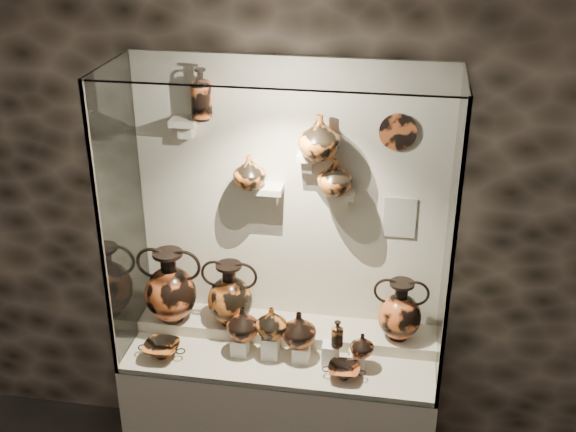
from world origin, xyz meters
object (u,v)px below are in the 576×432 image
Objects in this scene: lekythos_small at (337,332)px; ovoid_vase_a at (249,171)px; kylix_right at (344,371)px; jug_b at (272,322)px; amphora_left at (170,286)px; amphora_right at (400,310)px; jug_c at (299,328)px; lekythos_tall at (201,92)px; ovoid_vase_b at (319,136)px; amphora_mid at (230,293)px; jug_e at (362,345)px; ovoid_vase_c at (335,176)px; kylix_left at (162,349)px; jug_a at (243,323)px.

ovoid_vase_a is at bearing 159.46° from lekythos_small.
jug_b is at bearing 163.53° from kylix_right.
amphora_left is 1.29m from amphora_right.
lekythos_tall is at bearing 176.97° from jug_c.
ovoid_vase_b is (-0.20, 0.35, 1.16)m from kylix_right.
jug_e is (0.76, -0.20, -0.11)m from amphora_mid.
jug_c is (0.42, -0.17, -0.07)m from amphora_mid.
lekythos_tall reaches higher than jug_c.
ovoid_vase_a reaches higher than amphora_left.
amphora_mid is 0.66m from lekythos_small.
lekythos_small is 1.43m from lekythos_tall.
ovoid_vase_a is 0.81× the size of ovoid_vase_b.
jug_c is 1.35m from lekythos_tall.
amphora_right is at bearing -18.71° from ovoid_vase_c.
jug_e is 0.73× the size of ovoid_vase_a.
amphora_mid is 2.10× the size of ovoid_vase_a.
ovoid_vase_c reaches higher than jug_e.
ovoid_vase_b is (0.82, 0.07, 0.91)m from amphora_left.
jug_b is 0.91× the size of jug_c.
amphora_mid is at bearing -163.28° from amphora_right.
jug_b is 1.03m from ovoid_vase_b.
jug_e is 1.09m from kylix_left.
lekythos_small is (0.52, -0.03, 0.01)m from jug_a.
lekythos_small is 0.96m from ovoid_vase_a.
amphora_mid is at bearing 14.40° from amphora_left.
lekythos_tall is (-0.81, 0.40, 1.34)m from kylix_right.
amphora_left reaches higher than jug_b.
jug_c reaches higher than kylix_right.
lekythos_tall reaches higher than amphora_right.
amphora_mid reaches higher than jug_c.
kylix_right is at bearing -83.81° from ovoid_vase_c.
jug_c is at bearing -133.26° from ovoid_vase_c.
amphora_mid is 0.92m from ovoid_vase_c.
ovoid_vase_b is (0.21, 0.22, 0.98)m from jug_b.
kylix_right is 1.20× the size of ovoid_vase_a.
ovoid_vase_b is at bearing 52.62° from jug_a.
jug_a is (0.11, -0.18, -0.07)m from amphora_mid.
ovoid_vase_b is at bearing 96.22° from jug_c.
jug_b is at bearing -133.57° from ovoid_vase_b.
lekythos_tall reaches higher than amphora_left.
amphora_right is 1.99× the size of jug_b.
ovoid_vase_c reaches higher than amphora_left.
lekythos_small is 0.20m from kylix_right.
kylix_right is 1.15m from ovoid_vase_a.
amphora_right is at bearing 72.68° from jug_e.
kylix_left is 1.44m from ovoid_vase_b.
jug_c is 1.49× the size of jug_e.
kylix_right is (-0.08, -0.10, -0.10)m from jug_e.
jug_c is 0.66× the size of lekythos_tall.
kylix_right is (0.57, -0.13, -0.15)m from jug_a.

